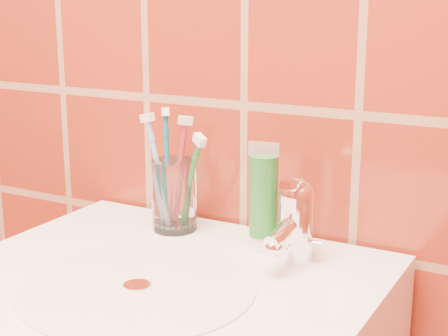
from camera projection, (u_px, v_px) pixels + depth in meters
The scene contains 7 objects.
glass_tumbler at pixel (174, 195), 1.07m from camera, with size 0.07×0.07×0.11m, color white.
toothpaste_tube at pixel (263, 201), 0.97m from camera, with size 0.04×0.04×0.16m.
faucet at pixel (294, 217), 0.94m from camera, with size 0.05×0.11×0.12m.
toothbrush_0 at pixel (167, 169), 1.07m from camera, with size 0.05×0.05×0.20m, color #0C636A, non-canonical shape.
toothbrush_1 at pixel (159, 173), 1.06m from camera, with size 0.07×0.03×0.19m, color #7CA6DD, non-canonical shape.
toothbrush_2 at pixel (189, 184), 1.04m from camera, with size 0.08×0.05×0.17m, color #1D6C27, non-canonical shape.
toothbrush_3 at pixel (179, 173), 1.07m from camera, with size 0.04×0.04×0.18m, color #A12236, non-canonical shape.
Camera 1 is at (0.48, 0.26, 1.21)m, focal length 55.00 mm.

